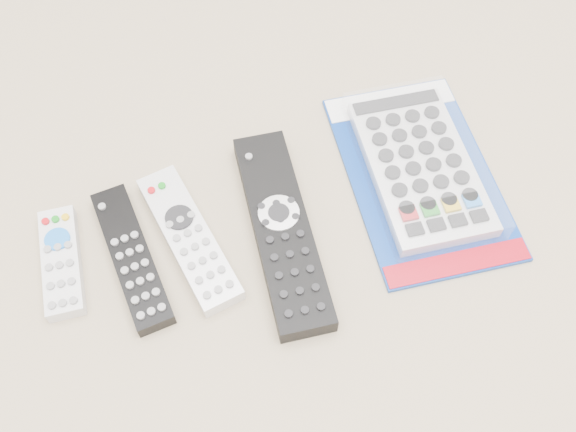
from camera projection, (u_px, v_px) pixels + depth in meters
name	position (u px, v px, depth m)	size (l,w,h in m)	color
remote_small_grey	(61.00, 262.00, 0.72)	(0.06, 0.14, 0.02)	silver
remote_slim_black	(132.00, 257.00, 0.72)	(0.04, 0.19, 0.02)	black
remote_silver_dvd	(189.00, 238.00, 0.74)	(0.06, 0.20, 0.02)	silver
remote_large_black	(282.00, 230.00, 0.74)	(0.11, 0.27, 0.03)	black
jumbo_remote_packaged	(420.00, 166.00, 0.78)	(0.22, 0.31, 0.04)	navy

